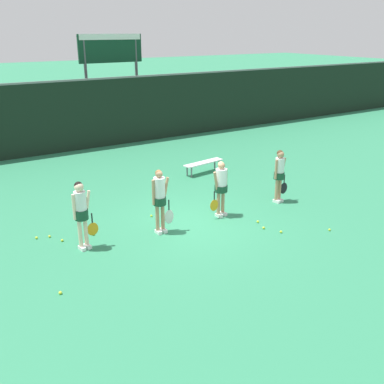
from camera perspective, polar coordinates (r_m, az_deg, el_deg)
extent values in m
plane|color=#2D7F56|center=(12.87, 0.02, -3.89)|extent=(140.00, 140.00, 0.00)
cube|color=black|center=(20.92, -14.54, 9.27)|extent=(60.00, 0.06, 3.07)
cube|color=slate|center=(20.70, -14.93, 13.55)|extent=(60.00, 0.08, 0.08)
cylinder|color=#515156|center=(22.49, -13.18, 12.57)|extent=(0.14, 0.14, 4.99)
cylinder|color=#515156|center=(23.49, -7.00, 13.23)|extent=(0.14, 0.14, 4.99)
cube|color=#0F3823|center=(22.82, -10.31, 17.50)|extent=(3.21, 0.12, 1.31)
cube|color=white|center=(22.74, -10.33, 18.82)|extent=(3.08, 0.02, 0.26)
cube|color=silver|center=(17.17, 1.47, 3.76)|extent=(1.76, 0.60, 0.04)
cylinder|color=slate|center=(17.78, 2.90, 3.59)|extent=(0.06, 0.06, 0.39)
cylinder|color=slate|center=(17.61, 3.46, 3.42)|extent=(0.06, 0.06, 0.39)
cylinder|color=slate|center=(16.88, -0.62, 2.72)|extent=(0.06, 0.06, 0.39)
cylinder|color=slate|center=(16.70, -0.06, 2.52)|extent=(0.06, 0.06, 0.39)
cylinder|color=beige|center=(11.59, -13.31, -5.01)|extent=(0.10, 0.10, 0.84)
cylinder|color=beige|center=(11.52, -14.01, -5.22)|extent=(0.10, 0.10, 0.84)
cube|color=white|center=(11.72, -13.09, -6.72)|extent=(0.15, 0.25, 0.09)
cube|color=white|center=(11.66, -13.79, -6.94)|extent=(0.15, 0.25, 0.09)
cylinder|color=#16422B|center=(11.35, -13.87, -2.78)|extent=(0.34, 0.34, 0.25)
cylinder|color=white|center=(11.26, -13.98, -1.59)|extent=(0.29, 0.29, 0.69)
sphere|color=beige|center=(11.10, -14.17, 0.61)|extent=(0.23, 0.23, 0.23)
sphere|color=black|center=(11.11, -14.23, 0.77)|extent=(0.21, 0.21, 0.21)
cylinder|color=beige|center=(11.34, -13.15, -1.42)|extent=(0.22, 0.11, 0.65)
cylinder|color=beige|center=(11.19, -14.76, -1.86)|extent=(0.08, 0.08, 0.65)
cylinder|color=black|center=(11.51, -12.59, -3.24)|extent=(0.03, 0.03, 0.26)
ellipsoid|color=orange|center=(11.63, -12.48, -4.62)|extent=(0.29, 0.03, 0.35)
cylinder|color=tan|center=(12.17, -3.73, -3.23)|extent=(0.10, 0.10, 0.85)
cylinder|color=tan|center=(12.09, -4.41, -3.40)|extent=(0.10, 0.10, 0.85)
cube|color=white|center=(12.30, -3.62, -4.89)|extent=(0.12, 0.24, 0.09)
cube|color=white|center=(12.22, -4.29, -5.07)|extent=(0.12, 0.24, 0.09)
cylinder|color=#16422B|center=(11.94, -4.13, -1.12)|extent=(0.35, 0.35, 0.21)
cylinder|color=white|center=(11.84, -4.16, 0.17)|extent=(0.30, 0.30, 0.72)
sphere|color=tan|center=(11.69, -4.22, 2.28)|extent=(0.19, 0.19, 0.19)
sphere|color=olive|center=(11.70, -4.27, 2.41)|extent=(0.18, 0.18, 0.18)
cylinder|color=tan|center=(11.94, -3.37, 0.29)|extent=(0.22, 0.08, 0.69)
cylinder|color=tan|center=(11.76, -4.92, -0.06)|extent=(0.08, 0.08, 0.69)
cylinder|color=black|center=(12.11, -2.96, -1.64)|extent=(0.03, 0.03, 0.29)
ellipsoid|color=silver|center=(12.25, -2.93, -3.15)|extent=(0.29, 0.03, 0.40)
cylinder|color=tan|center=(13.26, 3.94, -1.34)|extent=(0.10, 0.10, 0.79)
cylinder|color=tan|center=(13.14, 3.37, -1.53)|extent=(0.10, 0.10, 0.79)
cube|color=white|center=(13.37, 3.99, -2.77)|extent=(0.15, 0.25, 0.09)
cube|color=white|center=(13.25, 3.43, -2.98)|extent=(0.15, 0.25, 0.09)
cylinder|color=#16422B|center=(13.04, 3.70, 0.46)|extent=(0.38, 0.38, 0.19)
cylinder|color=white|center=(12.95, 3.73, 1.54)|extent=(0.33, 0.33, 0.66)
sphere|color=tan|center=(12.83, 3.77, 3.36)|extent=(0.20, 0.20, 0.20)
sphere|color=#D8B772|center=(12.83, 3.71, 3.49)|extent=(0.19, 0.19, 0.19)
cylinder|color=tan|center=(12.82, 3.07, 1.29)|extent=(0.21, 0.11, 0.62)
cylinder|color=tan|center=(13.09, 4.33, 1.67)|extent=(0.08, 0.08, 0.62)
cylinder|color=black|center=(12.89, 2.85, -0.45)|extent=(0.03, 0.03, 0.25)
ellipsoid|color=orange|center=(12.99, 2.83, -1.70)|extent=(0.28, 0.03, 0.35)
cylinder|color=tan|center=(14.56, 11.06, 0.34)|extent=(0.10, 0.10, 0.81)
cylinder|color=tan|center=(14.44, 10.68, 0.20)|extent=(0.10, 0.10, 0.81)
cube|color=white|center=(14.67, 11.06, -1.01)|extent=(0.15, 0.26, 0.09)
cube|color=white|center=(14.55, 10.69, -1.16)|extent=(0.15, 0.26, 0.09)
cylinder|color=#16422B|center=(14.35, 11.00, 2.07)|extent=(0.33, 0.33, 0.22)
cylinder|color=white|center=(14.28, 11.06, 3.01)|extent=(0.29, 0.29, 0.65)
sphere|color=tan|center=(14.16, 11.18, 4.70)|extent=(0.23, 0.23, 0.23)
sphere|color=#4C331E|center=(14.16, 11.12, 4.83)|extent=(0.21, 0.21, 0.21)
cylinder|color=tan|center=(14.43, 11.50, 3.10)|extent=(0.21, 0.11, 0.62)
cylinder|color=tan|center=(14.15, 10.63, 2.82)|extent=(0.08, 0.08, 0.61)
cylinder|color=black|center=(14.59, 11.64, 1.66)|extent=(0.03, 0.03, 0.27)
ellipsoid|color=black|center=(14.70, 11.56, 0.47)|extent=(0.31, 0.03, 0.37)
sphere|color=#CCE033|center=(12.45, 11.23, -4.98)|extent=(0.07, 0.07, 0.07)
sphere|color=#CCE033|center=(12.91, 17.06, -4.60)|extent=(0.07, 0.07, 0.07)
sphere|color=#CCE033|center=(12.36, -12.40, -5.27)|extent=(0.07, 0.07, 0.07)
sphere|color=#CCE033|center=(12.97, 8.36, -3.75)|extent=(0.07, 0.07, 0.07)
sphere|color=#CCE033|center=(9.98, -16.38, -12.18)|extent=(0.07, 0.07, 0.07)
sphere|color=#CCE033|center=(12.57, -19.15, -5.51)|extent=(0.07, 0.07, 0.07)
sphere|color=#CCE033|center=(12.55, -17.64, -5.39)|extent=(0.06, 0.06, 0.06)
sphere|color=#CCE033|center=(13.99, -4.49, -1.79)|extent=(0.07, 0.07, 0.07)
sphere|color=#CCE033|center=(12.61, 9.08, -4.51)|extent=(0.07, 0.07, 0.07)
sphere|color=#CCE033|center=(13.21, -14.13, -3.72)|extent=(0.07, 0.07, 0.07)
sphere|color=#CCE033|center=(12.22, -16.16, -5.91)|extent=(0.07, 0.07, 0.07)
sphere|color=#CCE033|center=(13.29, -5.18, -3.02)|extent=(0.06, 0.06, 0.06)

